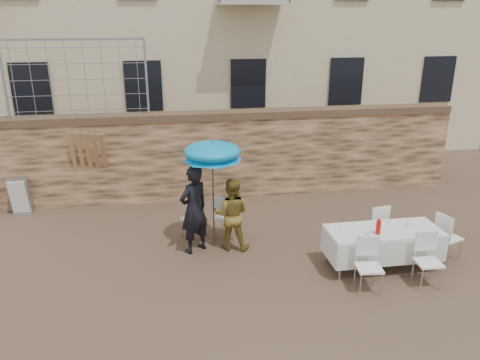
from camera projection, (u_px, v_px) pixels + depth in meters
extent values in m
plane|color=brown|center=(238.00, 305.00, 7.73)|extent=(80.00, 80.00, 0.00)
cube|color=#8B6545|center=(207.00, 156.00, 12.01)|extent=(13.00, 0.50, 2.20)
imported|color=black|center=(194.00, 210.00, 9.21)|extent=(0.79, 0.73, 1.81)
imported|color=#A88C33|center=(231.00, 214.00, 9.37)|extent=(0.86, 0.75, 1.50)
cylinder|color=#3F3F44|center=(213.00, 205.00, 9.35)|extent=(0.03, 0.03, 1.88)
cone|color=#0887C8|center=(212.00, 154.00, 9.00)|extent=(1.16, 1.16, 0.22)
cube|color=silver|center=(384.00, 231.00, 8.66)|extent=(2.10, 0.85, 0.05)
cylinder|color=silver|center=(341.00, 262.00, 8.32)|extent=(0.04, 0.04, 0.74)
cylinder|color=silver|center=(439.00, 254.00, 8.61)|extent=(0.04, 0.04, 0.74)
cylinder|color=silver|center=(328.00, 244.00, 8.96)|extent=(0.04, 0.04, 0.74)
cylinder|color=silver|center=(419.00, 237.00, 9.25)|extent=(0.04, 0.04, 0.74)
cylinder|color=red|center=(378.00, 227.00, 8.44)|extent=(0.09, 0.09, 0.26)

